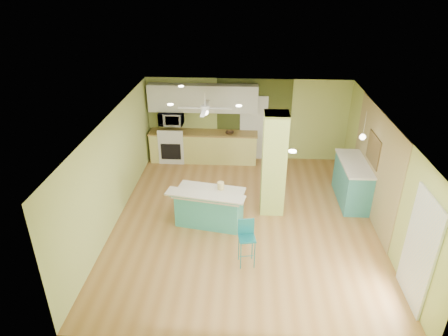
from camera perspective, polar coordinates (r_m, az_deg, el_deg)
The scene contains 23 objects.
floor at distance 9.53m, azimuth 2.94°, elevation -7.47°, with size 6.00×7.00×0.01m, color #A26C38.
ceiling at distance 8.39m, azimuth 3.33°, elevation 6.87°, with size 6.00×7.00×0.01m, color white.
wall_back at distance 12.11m, azimuth 3.31°, elevation 6.90°, with size 6.00×0.01×2.50m, color #B9C76A.
wall_front at distance 6.00m, azimuth 2.72°, elevation -16.37°, with size 6.00×0.01×2.50m, color #B9C76A.
wall_left at distance 9.38m, azimuth -15.56°, elevation -0.22°, with size 0.01×7.00×2.50m, color #B9C76A.
wall_right at distance 9.39m, azimuth 21.79°, elevation -1.21°, with size 0.01×7.00×2.50m, color #B9C76A.
wood_panel at distance 9.89m, azimuth 20.74°, elevation 0.41°, with size 0.02×3.40×2.50m, color #9B8558.
olive_accent at distance 12.09m, azimuth 4.26°, elevation 6.85°, with size 2.20×0.02×2.50m, color #40481D.
interior_door at distance 12.15m, azimuth 4.23°, elevation 5.69°, with size 0.82×0.05×2.00m, color white.
french_door at distance 7.65m, azimuth 26.11°, elevation -10.61°, with size 0.04×1.08×2.10m, color white.
column at distance 9.36m, azimuth 7.14°, elevation 0.54°, with size 0.55×0.55×2.50m, color #AEC45B.
kitchen_run at distance 12.18m, azimuth -2.93°, elevation 3.09°, with size 3.25×0.63×0.94m.
stove at distance 12.31m, azimuth -7.34°, elevation 3.11°, with size 0.76×0.66×1.08m.
upper_cabinets at distance 11.78m, azimuth -3.03°, elevation 9.93°, with size 3.20×0.34×0.80m, color silver.
microwave at distance 12.00m, azimuth -7.58°, elevation 7.03°, with size 0.70×0.48×0.39m, color white.
ceiling_fan at distance 10.47m, azimuth -2.73°, elevation 8.50°, with size 1.41×1.41×0.61m.
pendant_lamp at distance 9.68m, azimuth 19.20°, elevation 4.23°, with size 0.14×0.14×0.69m.
wall_decor at distance 9.94m, azimuth 20.59°, elevation 2.47°, with size 0.03×0.90×0.70m, color brown.
peninsula at distance 9.21m, azimuth -2.10°, elevation -5.54°, with size 1.79×1.21×0.94m.
bar_stool at distance 7.94m, azimuth 3.23°, elevation -9.56°, with size 0.37×0.37×0.98m.
side_counter at distance 10.53m, azimuth 17.96°, elevation -1.87°, with size 0.71×1.67×1.07m.
fruit_bowl at distance 11.85m, azimuth 0.82°, elevation 5.05°, with size 0.26×0.26×0.06m, color #352215.
canister at distance 9.10m, azimuth -0.48°, elevation -2.53°, with size 0.15×0.15×0.17m, color yellow.
Camera 1 is at (-0.01, -7.89, 5.34)m, focal length 32.00 mm.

